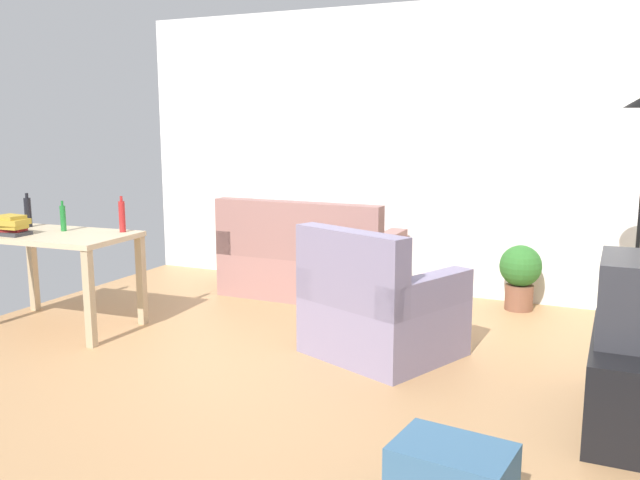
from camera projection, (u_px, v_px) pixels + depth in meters
ground_plane at (278, 356)px, 4.69m from camera, size 5.20×4.40×0.02m
wall_rear at (383, 150)px, 6.43m from camera, size 5.20×0.10×2.70m
couch at (310, 263)px, 6.26m from camera, size 1.60×0.84×0.92m
tv_stand at (633, 382)px, 3.58m from camera, size 0.44×1.10×0.48m
desk at (56, 247)px, 5.23m from camera, size 1.24×0.77×0.76m
potted_plant at (520, 273)px, 5.78m from camera, size 0.36×0.36×0.57m
armchair at (378, 311)px, 4.63m from camera, size 1.15×1.12×0.92m
storage_box at (452, 480)px, 2.77m from camera, size 0.52×0.39×0.30m
bottle_dark at (28, 212)px, 5.51m from camera, size 0.06×0.06×0.28m
bottle_green at (63, 218)px, 5.30m from camera, size 0.04×0.04×0.24m
bottle_red at (122, 216)px, 5.24m from camera, size 0.05×0.05×0.29m
book_stack at (11, 225)px, 5.11m from camera, size 0.28×0.20×0.15m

